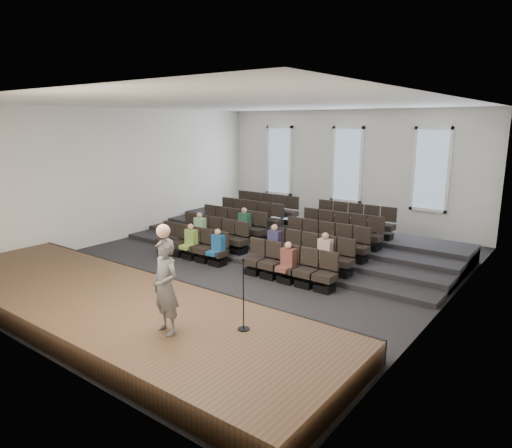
% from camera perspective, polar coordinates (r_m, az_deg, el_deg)
% --- Properties ---
extents(ground, '(14.00, 14.00, 0.00)m').
position_cam_1_polar(ground, '(14.68, -1.13, -5.12)').
color(ground, black).
rests_on(ground, ground).
extents(ceiling, '(12.00, 14.00, 0.02)m').
position_cam_1_polar(ceiling, '(13.99, -1.22, 14.83)').
color(ceiling, white).
rests_on(ceiling, ground).
extents(wall_back, '(12.00, 0.04, 5.00)m').
position_cam_1_polar(wall_back, '(20.08, 11.39, 6.72)').
color(wall_back, white).
rests_on(wall_back, ground).
extents(wall_front, '(12.00, 0.04, 5.00)m').
position_cam_1_polar(wall_front, '(9.71, -27.68, -0.52)').
color(wall_front, white).
rests_on(wall_front, ground).
extents(wall_left, '(0.04, 14.00, 5.00)m').
position_cam_1_polar(wall_left, '(18.43, -16.14, 5.98)').
color(wall_left, white).
rests_on(wall_left, ground).
extents(wall_right, '(0.04, 14.00, 5.00)m').
position_cam_1_polar(wall_right, '(11.47, 23.23, 1.71)').
color(wall_right, white).
rests_on(wall_right, ground).
extents(stage, '(11.80, 3.60, 0.50)m').
position_cam_1_polar(stage, '(11.27, -17.59, -9.97)').
color(stage, '#47311E').
rests_on(stage, ground).
extents(stage_lip, '(11.80, 0.06, 0.52)m').
position_cam_1_polar(stage_lip, '(12.29, -10.84, -7.68)').
color(stage_lip, black).
rests_on(stage_lip, ground).
extents(risers, '(11.80, 4.80, 0.60)m').
position_cam_1_polar(risers, '(17.13, 5.43, -1.90)').
color(risers, black).
rests_on(risers, ground).
extents(seating_rows, '(6.80, 4.70, 1.67)m').
position_cam_1_polar(seating_rows, '(15.69, 2.34, -1.38)').
color(seating_rows, black).
rests_on(seating_rows, ground).
extents(windows, '(8.44, 0.10, 3.24)m').
position_cam_1_polar(windows, '(20.00, 11.33, 7.28)').
color(windows, white).
rests_on(windows, wall_back).
extents(audience, '(5.45, 2.64, 1.10)m').
position_cam_1_polar(audience, '(14.69, -1.35, -1.91)').
color(audience, '#83AC45').
rests_on(audience, seating_rows).
extents(speaker, '(0.73, 0.54, 1.85)m').
position_cam_1_polar(speaker, '(8.87, -11.22, -7.70)').
color(speaker, '#5B5957').
rests_on(speaker, stage).
extents(mic_stand, '(0.24, 0.24, 1.45)m').
position_cam_1_polar(mic_stand, '(8.98, -1.58, -10.55)').
color(mic_stand, black).
rests_on(mic_stand, stage).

